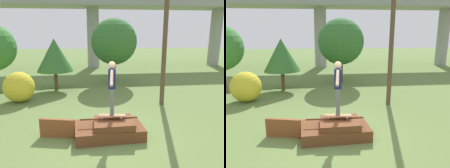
% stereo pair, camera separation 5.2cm
% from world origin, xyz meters
% --- Properties ---
extents(ground_plane, '(80.00, 80.00, 0.00)m').
position_xyz_m(ground_plane, '(0.00, 0.00, 0.00)').
color(ground_plane, olive).
extents(scrap_pile, '(2.19, 1.39, 0.62)m').
position_xyz_m(scrap_pile, '(0.03, -0.02, 0.24)').
color(scrap_pile, brown).
rests_on(scrap_pile, ground_plane).
extents(scrap_plank_loose, '(1.11, 0.35, 0.60)m').
position_xyz_m(scrap_plank_loose, '(-1.61, 0.10, 0.30)').
color(scrap_plank_loose, brown).
rests_on(scrap_plank_loose, ground_plane).
extents(skateboard, '(0.86, 0.32, 0.09)m').
position_xyz_m(skateboard, '(0.10, -0.00, 0.70)').
color(skateboard, brown).
rests_on(skateboard, scrap_pile).
extents(skater, '(0.27, 1.24, 1.68)m').
position_xyz_m(skater, '(0.10, -0.00, 1.69)').
color(skater, slate).
rests_on(skater, skateboard).
extents(highway_overpass, '(44.00, 3.70, 6.08)m').
position_xyz_m(highway_overpass, '(0.00, 14.45, 5.26)').
color(highway_overpass, gray).
rests_on(highway_overpass, ground_plane).
extents(tree_behind_left, '(2.00, 2.00, 2.92)m').
position_xyz_m(tree_behind_left, '(-2.40, 5.97, 2.01)').
color(tree_behind_left, brown).
rests_on(tree_behind_left, ground_plane).
extents(tree_behind_right, '(2.91, 2.91, 4.12)m').
position_xyz_m(tree_behind_right, '(1.10, 7.59, 2.66)').
color(tree_behind_right, '#4C3823').
rests_on(tree_behind_right, ground_plane).
extents(bush_yellow_flowering, '(1.43, 1.43, 1.43)m').
position_xyz_m(bush_yellow_flowering, '(-3.85, 4.05, 0.72)').
color(bush_yellow_flowering, gold).
rests_on(bush_yellow_flowering, ground_plane).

